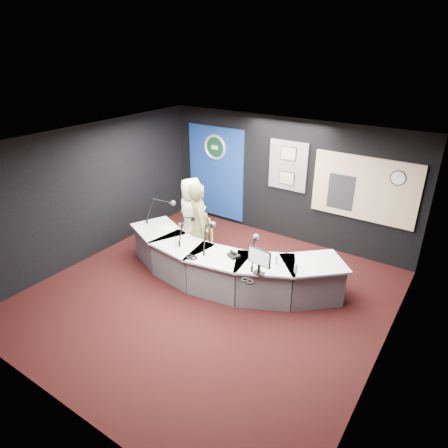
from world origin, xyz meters
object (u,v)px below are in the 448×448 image
Objects in this scene: broadcast_desk at (223,265)px; armchair_left at (193,235)px; armchair_right at (200,247)px; person_woman at (199,226)px; person_man at (192,217)px.

armchair_left is (-1.21, 0.61, 0.05)m from broadcast_desk.
person_woman reaches higher than armchair_right.
armchair_left is at bearing -171.10° from armchair_right.
person_woman is at bearing -11.88° from armchair_left.
broadcast_desk is 2.48× the size of person_woman.
broadcast_desk is 1.36m from armchair_left.
armchair_right is at bearing 44.12° from person_woman.
person_man is at bearing 6.04° from person_woman.
person_man is at bearing -171.10° from armchair_right.
broadcast_desk is at bearing -0.60° from armchair_left.
person_woman is (-0.73, 0.23, 0.53)m from broadcast_desk.
armchair_right reaches higher than armchair_left.
broadcast_desk is at bearing 29.23° from armchair_right.
person_man reaches higher than armchair_right.
broadcast_desk is at bearing -153.63° from person_woman.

